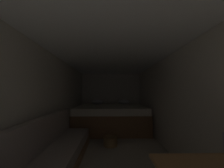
% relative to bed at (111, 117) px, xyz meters
% --- Properties ---
extents(ground_plane, '(7.42, 7.42, 0.00)m').
position_rel_bed_xyz_m(ground_plane, '(0.00, -1.81, -0.40)').
color(ground_plane, '#B2A893').
extents(wall_back, '(2.48, 0.05, 2.01)m').
position_rel_bed_xyz_m(wall_back, '(0.00, 0.92, 0.61)').
color(wall_back, beige).
rests_on(wall_back, ground).
extents(wall_left, '(0.05, 5.42, 2.01)m').
position_rel_bed_xyz_m(wall_left, '(-1.21, -1.81, 0.61)').
color(wall_left, beige).
rests_on(wall_left, ground).
extents(wall_right, '(0.05, 5.42, 2.01)m').
position_rel_bed_xyz_m(wall_right, '(1.21, -1.81, 0.61)').
color(wall_right, beige).
rests_on(wall_right, ground).
extents(ceiling_slab, '(2.48, 5.42, 0.05)m').
position_rel_bed_xyz_m(ceiling_slab, '(0.00, -1.81, 1.64)').
color(ceiling_slab, white).
rests_on(ceiling_slab, wall_left).
extents(bed, '(2.26, 1.71, 0.96)m').
position_rel_bed_xyz_m(bed, '(0.00, 0.00, 0.00)').
color(bed, brown).
rests_on(bed, ground).
extents(sofa_left, '(0.62, 2.87, 0.84)m').
position_rel_bed_xyz_m(sofa_left, '(-0.91, -2.52, -0.13)').
color(sofa_left, '#9E7247').
rests_on(sofa_left, ground).
extents(wicker_basket, '(0.33, 0.33, 0.20)m').
position_rel_bed_xyz_m(wicker_basket, '(-0.02, -1.30, -0.30)').
color(wicker_basket, olive).
rests_on(wicker_basket, ground).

